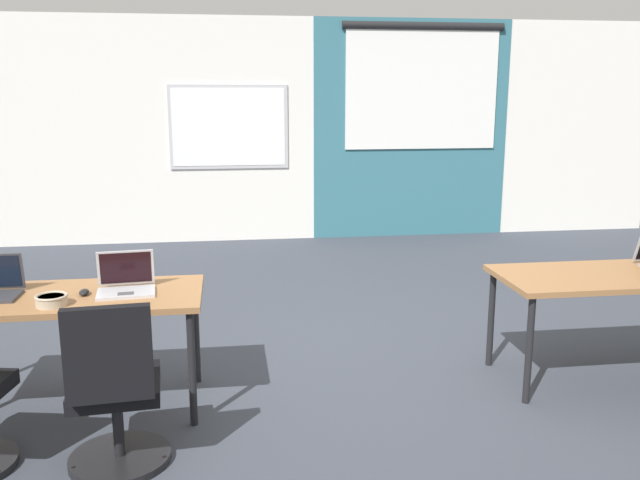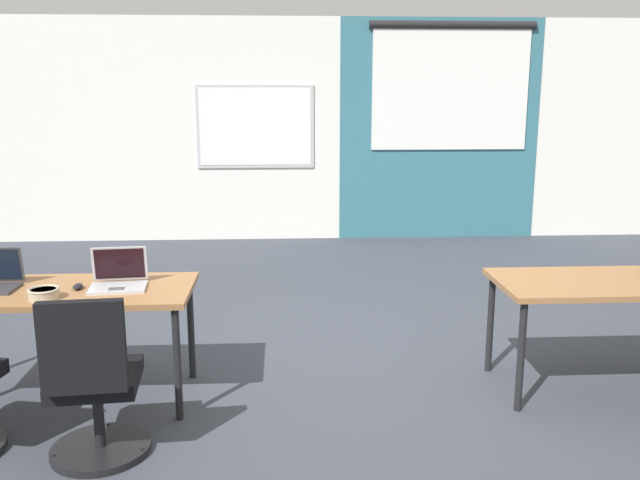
{
  "view_description": "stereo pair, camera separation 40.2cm",
  "coord_description": "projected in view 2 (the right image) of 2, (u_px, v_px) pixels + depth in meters",
  "views": [
    {
      "loc": [
        -0.79,
        -4.56,
        1.87
      ],
      "look_at": [
        -0.13,
        0.17,
        0.83
      ],
      "focal_mm": 37.95,
      "sensor_mm": 36.0,
      "label": 1
    },
    {
      "loc": [
        -0.39,
        -4.59,
        1.87
      ],
      "look_at": [
        -0.13,
        0.17,
        0.83
      ],
      "focal_mm": 37.95,
      "sensor_mm": 36.0,
      "label": 2
    }
  ],
  "objects": [
    {
      "name": "ground_plane",
      "position": [
        339.0,
        357.0,
        4.9
      ],
      "size": [
        24.0,
        24.0,
        0.0
      ],
      "color": "#383D47"
    },
    {
      "name": "back_wall_assembly",
      "position": [
        315.0,
        130.0,
        8.7
      ],
      "size": [
        10.0,
        0.27,
        2.8
      ],
      "color": "silver",
      "rests_on": "ground"
    },
    {
      "name": "desk_near_left",
      "position": [
        59.0,
        298.0,
        4.08
      ],
      "size": [
        1.6,
        0.7,
        0.72
      ],
      "color": "olive",
      "rests_on": "ground"
    },
    {
      "name": "desk_near_right",
      "position": [
        622.0,
        289.0,
        4.27
      ],
      "size": [
        1.6,
        0.7,
        0.72
      ],
      "color": "olive",
      "rests_on": "ground"
    },
    {
      "name": "laptop_near_left_inner",
      "position": [
        118.0,
        279.0,
        4.09
      ],
      "size": [
        0.36,
        0.3,
        0.24
      ],
      "rotation": [
        0.0,
        0.0,
        0.1
      ],
      "color": "#B7B7BC",
      "rests_on": "desk_near_left"
    },
    {
      "name": "mouse_near_left_inner",
      "position": [
        78.0,
        286.0,
        4.06
      ],
      "size": [
        0.06,
        0.1,
        0.03
      ],
      "color": "black",
      "rests_on": "desk_near_left"
    },
    {
      "name": "chair_near_left_inner",
      "position": [
        94.0,
        392.0,
        3.45
      ],
      "size": [
        0.52,
        0.56,
        0.92
      ],
      "rotation": [
        0.0,
        0.0,
        3.23
      ],
      "color": "black",
      "rests_on": "ground"
    },
    {
      "name": "snack_bowl",
      "position": [
        44.0,
        293.0,
        3.86
      ],
      "size": [
        0.18,
        0.18,
        0.06
      ],
      "color": "tan",
      "rests_on": "desk_near_left"
    }
  ]
}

